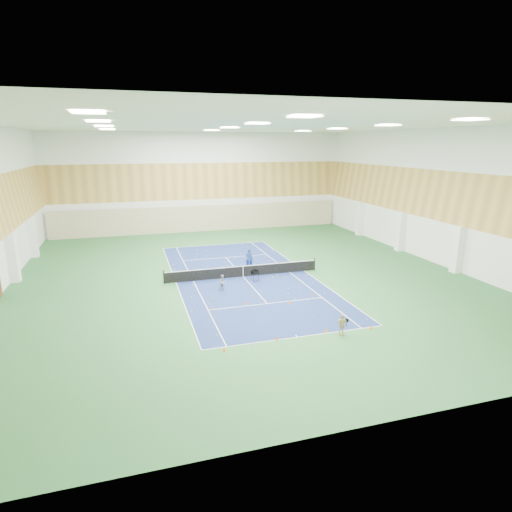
# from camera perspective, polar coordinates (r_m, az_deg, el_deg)

# --- Properties ---
(ground) EXTENTS (40.00, 40.00, 0.00)m
(ground) POSITION_cam_1_polar(r_m,az_deg,el_deg) (35.29, -1.73, -2.78)
(ground) COLOR #285F2F
(ground) RESTS_ON ground
(room_shell) EXTENTS (36.00, 40.00, 12.00)m
(room_shell) POSITION_cam_1_polar(r_m,az_deg,el_deg) (33.96, -1.81, 6.92)
(room_shell) COLOR white
(room_shell) RESTS_ON ground
(wood_cladding) EXTENTS (36.00, 40.00, 8.00)m
(wood_cladding) POSITION_cam_1_polar(r_m,az_deg,el_deg) (33.75, -1.84, 10.28)
(wood_cladding) COLOR tan
(wood_cladding) RESTS_ON room_shell
(ceiling_light_grid) EXTENTS (21.40, 25.40, 0.06)m
(ceiling_light_grid) POSITION_cam_1_polar(r_m,az_deg,el_deg) (33.67, -1.89, 16.95)
(ceiling_light_grid) COLOR white
(ceiling_light_grid) RESTS_ON room_shell
(court_surface) EXTENTS (10.97, 23.77, 0.01)m
(court_surface) POSITION_cam_1_polar(r_m,az_deg,el_deg) (35.29, -1.73, -2.77)
(court_surface) COLOR navy
(court_surface) RESTS_ON ground
(tennis_balls_scatter) EXTENTS (10.57, 22.77, 0.07)m
(tennis_balls_scatter) POSITION_cam_1_polar(r_m,az_deg,el_deg) (35.27, -1.73, -2.71)
(tennis_balls_scatter) COLOR yellow
(tennis_balls_scatter) RESTS_ON ground
(tennis_net) EXTENTS (12.80, 0.10, 1.10)m
(tennis_net) POSITION_cam_1_polar(r_m,az_deg,el_deg) (35.13, -1.74, -1.92)
(tennis_net) COLOR black
(tennis_net) RESTS_ON ground
(back_curtain) EXTENTS (35.40, 0.16, 3.20)m
(back_curtain) POSITION_cam_1_polar(r_m,az_deg,el_deg) (53.74, -7.24, 4.98)
(back_curtain) COLOR #C6B793
(back_curtain) RESTS_ON ground
(coach) EXTENTS (0.75, 0.61, 1.79)m
(coach) POSITION_cam_1_polar(r_m,az_deg,el_deg) (37.42, -0.93, -0.32)
(coach) COLOR navy
(coach) RESTS_ON ground
(child_court) EXTENTS (0.70, 0.63, 1.20)m
(child_court) POSITION_cam_1_polar(r_m,az_deg,el_deg) (32.04, -4.45, -3.54)
(child_court) COLOR gray
(child_court) RESTS_ON ground
(child_apron) EXTENTS (0.74, 0.31, 1.27)m
(child_apron) POSITION_cam_1_polar(r_m,az_deg,el_deg) (25.15, 11.37, -8.98)
(child_apron) COLOR tan
(child_apron) RESTS_ON ground
(ball_cart) EXTENTS (0.60, 0.60, 0.90)m
(ball_cart) POSITION_cam_1_polar(r_m,az_deg,el_deg) (34.05, -0.16, -2.63)
(ball_cart) COLOR black
(ball_cart) RESTS_ON ground
(cone_svc_a) EXTENTS (0.18, 0.18, 0.20)m
(cone_svc_a) POSITION_cam_1_polar(r_m,az_deg,el_deg) (28.68, -5.75, -6.87)
(cone_svc_a) COLOR #FB410D
(cone_svc_a) RESTS_ON ground
(cone_svc_b) EXTENTS (0.19, 0.19, 0.21)m
(cone_svc_b) POSITION_cam_1_polar(r_m,az_deg,el_deg) (29.36, -1.31, -6.26)
(cone_svc_b) COLOR #FB560D
(cone_svc_b) RESTS_ON ground
(cone_svc_c) EXTENTS (0.22, 0.22, 0.24)m
(cone_svc_c) POSITION_cam_1_polar(r_m,az_deg,el_deg) (29.58, 4.55, -6.11)
(cone_svc_c) COLOR orange
(cone_svc_c) RESTS_ON ground
(cone_svc_d) EXTENTS (0.18, 0.18, 0.20)m
(cone_svc_d) POSITION_cam_1_polar(r_m,az_deg,el_deg) (31.06, 7.46, -5.20)
(cone_svc_d) COLOR #F8400D
(cone_svc_d) RESTS_ON ground
(cone_base_a) EXTENTS (0.20, 0.20, 0.22)m
(cone_base_a) POSITION_cam_1_polar(r_m,az_deg,el_deg) (23.15, -4.25, -12.33)
(cone_base_a) COLOR orange
(cone_base_a) RESTS_ON ground
(cone_base_b) EXTENTS (0.19, 0.19, 0.21)m
(cone_base_b) POSITION_cam_1_polar(r_m,az_deg,el_deg) (24.37, 2.76, -10.86)
(cone_base_b) COLOR #DB5B0B
(cone_base_b) RESTS_ON ground
(cone_base_c) EXTENTS (0.23, 0.23, 0.25)m
(cone_base_c) POSITION_cam_1_polar(r_m,az_deg,el_deg) (25.60, 9.31, -9.68)
(cone_base_c) COLOR orange
(cone_base_c) RESTS_ON ground
(cone_base_d) EXTENTS (0.21, 0.21, 0.23)m
(cone_base_d) POSITION_cam_1_polar(r_m,az_deg,el_deg) (26.54, 15.06, -9.13)
(cone_base_d) COLOR #FF5C0D
(cone_base_d) RESTS_ON ground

